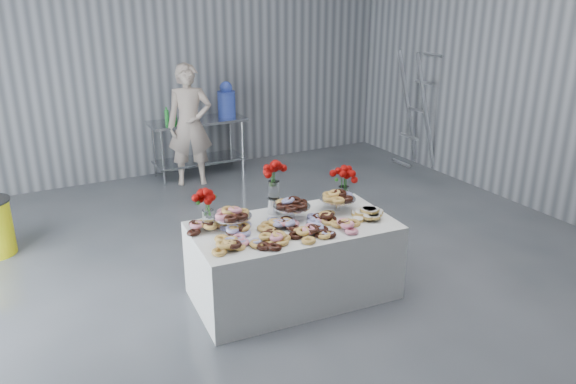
% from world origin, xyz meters
% --- Properties ---
extents(ground, '(9.00, 9.00, 0.00)m').
position_xyz_m(ground, '(0.00, 0.00, 0.00)').
color(ground, '#3B3E43').
rests_on(ground, ground).
extents(room_walls, '(8.04, 9.04, 4.02)m').
position_xyz_m(room_walls, '(-0.27, 0.07, 2.64)').
color(room_walls, gray).
rests_on(room_walls, ground).
extents(display_table, '(1.97, 1.13, 0.75)m').
position_xyz_m(display_table, '(0.04, 0.15, 0.38)').
color(display_table, silver).
rests_on(display_table, ground).
extents(prep_table, '(1.50, 0.60, 0.90)m').
position_xyz_m(prep_table, '(0.50, 4.10, 0.62)').
color(prep_table, silver).
rests_on(prep_table, ground).
extents(donut_mounds, '(1.86, 0.93, 0.09)m').
position_xyz_m(donut_mounds, '(0.04, 0.10, 0.80)').
color(donut_mounds, gold).
rests_on(donut_mounds, display_table).
extents(cake_stand_left, '(0.36, 0.36, 0.17)m').
position_xyz_m(cake_stand_left, '(-0.49, 0.34, 0.89)').
color(cake_stand_left, silver).
rests_on(cake_stand_left, display_table).
extents(cake_stand_mid, '(0.36, 0.36, 0.17)m').
position_xyz_m(cake_stand_mid, '(0.11, 0.29, 0.89)').
color(cake_stand_mid, silver).
rests_on(cake_stand_mid, display_table).
extents(cake_stand_right, '(0.36, 0.36, 0.17)m').
position_xyz_m(cake_stand_right, '(0.60, 0.26, 0.89)').
color(cake_stand_right, silver).
rests_on(cake_stand_right, display_table).
extents(danish_pile, '(0.48, 0.48, 0.11)m').
position_xyz_m(danish_pile, '(0.78, -0.06, 0.81)').
color(danish_pile, silver).
rests_on(danish_pile, display_table).
extents(bouquet_left, '(0.26, 0.26, 0.42)m').
position_xyz_m(bouquet_left, '(-0.69, 0.45, 1.05)').
color(bouquet_left, white).
rests_on(bouquet_left, display_table).
extents(bouquet_right, '(0.26, 0.26, 0.42)m').
position_xyz_m(bouquet_right, '(0.76, 0.40, 1.05)').
color(bouquet_right, white).
rests_on(bouquet_right, display_table).
extents(bouquet_center, '(0.26, 0.26, 0.57)m').
position_xyz_m(bouquet_center, '(0.02, 0.50, 1.13)').
color(bouquet_center, silver).
rests_on(bouquet_center, display_table).
extents(water_jug, '(0.28, 0.28, 0.55)m').
position_xyz_m(water_jug, '(1.00, 4.10, 1.15)').
color(water_jug, '#4462EA').
rests_on(water_jug, prep_table).
extents(drink_bottles, '(0.54, 0.08, 0.27)m').
position_xyz_m(drink_bottles, '(0.18, 4.00, 1.04)').
color(drink_bottles, '#268C33').
rests_on(drink_bottles, prep_table).
extents(person, '(0.76, 0.61, 1.82)m').
position_xyz_m(person, '(0.28, 3.79, 0.91)').
color(person, '#CC8C93').
rests_on(person, ground).
extents(stepladder, '(0.76, 0.49, 1.94)m').
position_xyz_m(stepladder, '(3.75, 2.79, 0.97)').
color(stepladder, silver).
rests_on(stepladder, ground).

